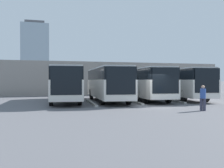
% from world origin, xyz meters
% --- Properties ---
extents(ground_plane, '(600.00, 600.00, 0.00)m').
position_xyz_m(ground_plane, '(0.00, 0.00, 0.00)').
color(ground_plane, '#5B5B60').
extents(bus_0, '(3.85, 11.68, 3.16)m').
position_xyz_m(bus_0, '(-5.90, -6.20, 1.77)').
color(bus_0, silver).
rests_on(bus_0, ground_plane).
extents(curb_divider_0, '(1.04, 6.82, 0.15)m').
position_xyz_m(curb_divider_0, '(-3.93, -4.51, 0.07)').
color(curb_divider_0, '#9E9E99').
rests_on(curb_divider_0, ground_plane).
extents(bus_1, '(3.85, 11.68, 3.16)m').
position_xyz_m(bus_1, '(-1.96, -6.13, 1.77)').
color(bus_1, silver).
rests_on(bus_1, ground_plane).
extents(curb_divider_1, '(1.04, 6.82, 0.15)m').
position_xyz_m(curb_divider_1, '(-0.00, -4.44, 0.07)').
color(curb_divider_1, '#9E9E99').
rests_on(curb_divider_1, ground_plane).
extents(bus_2, '(3.85, 11.68, 3.16)m').
position_xyz_m(bus_2, '(1.97, -5.66, 1.77)').
color(bus_2, silver).
rests_on(bus_2, ground_plane).
extents(curb_divider_2, '(1.04, 6.82, 0.15)m').
position_xyz_m(curb_divider_2, '(3.93, -3.96, 0.07)').
color(curb_divider_2, '#9E9E99').
rests_on(curb_divider_2, ground_plane).
extents(bus_3, '(3.85, 11.68, 3.16)m').
position_xyz_m(bus_3, '(5.90, -6.29, 1.77)').
color(bus_3, silver).
rests_on(bus_3, ground_plane).
extents(pedestrian, '(0.53, 0.53, 1.69)m').
position_xyz_m(pedestrian, '(-1.79, 3.71, 0.91)').
color(pedestrian, '#38384C').
rests_on(pedestrian, ground_plane).
extents(station_building, '(37.04, 11.71, 4.46)m').
position_xyz_m(station_building, '(0.00, -21.11, 2.27)').
color(station_building, gray).
rests_on(station_building, ground_plane).
extents(office_tower, '(21.48, 21.48, 48.63)m').
position_xyz_m(office_tower, '(0.87, -214.55, 23.72)').
color(office_tower, '#93A8B7').
rests_on(office_tower, ground_plane).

